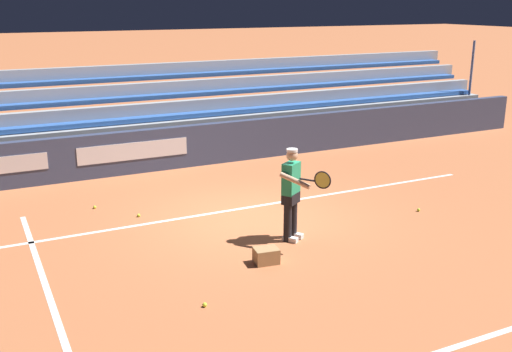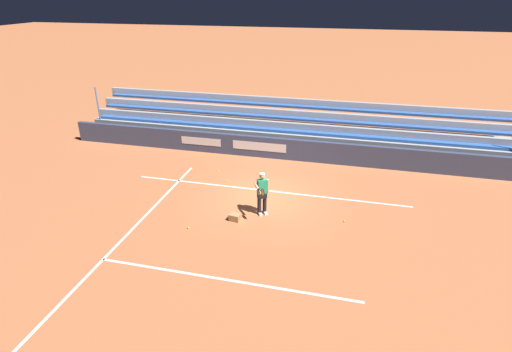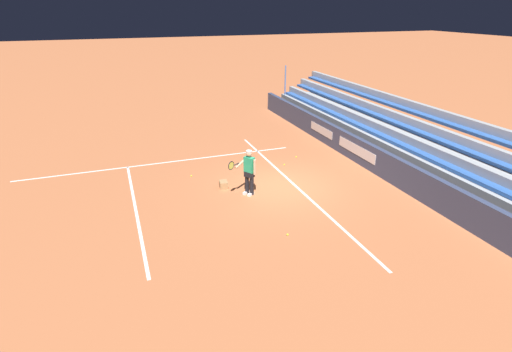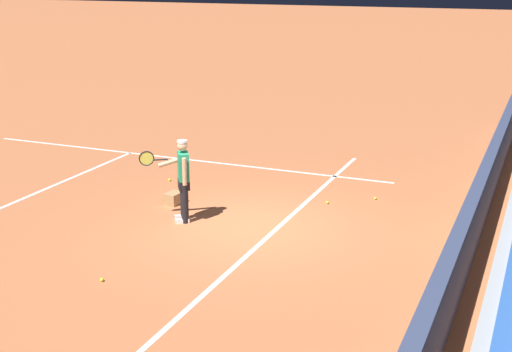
{
  "view_description": "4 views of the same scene",
  "coord_description": "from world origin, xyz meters",
  "px_view_note": "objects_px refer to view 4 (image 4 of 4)",
  "views": [
    {
      "loc": [
        4.89,
        10.38,
        4.23
      ],
      "look_at": [
        0.08,
        0.59,
        1.03
      ],
      "focal_mm": 42.0,
      "sensor_mm": 36.0,
      "label": 1
    },
    {
      "loc": [
        -3.21,
        14.53,
        7.93
      ],
      "look_at": [
        0.23,
        0.59,
        1.18
      ],
      "focal_mm": 28.0,
      "sensor_mm": 36.0,
      "label": 2
    },
    {
      "loc": [
        -12.85,
        5.79,
        6.47
      ],
      "look_at": [
        -0.72,
        1.34,
        0.92
      ],
      "focal_mm": 28.0,
      "sensor_mm": 36.0,
      "label": 3
    },
    {
      "loc": [
        -12.42,
        -5.32,
        5.07
      ],
      "look_at": [
        0.75,
        0.23,
        0.84
      ],
      "focal_mm": 50.0,
      "sensor_mm": 36.0,
      "label": 4
    }
  ],
  "objects_px": {
    "tennis_ball_far_left": "(327,202)",
    "tennis_ball_on_baseline": "(102,280)",
    "tennis_player": "(182,179)",
    "tennis_ball_near_player": "(375,198)",
    "tennis_ball_by_box": "(169,180)",
    "ball_box_cardboard": "(174,198)"
  },
  "relations": [
    {
      "from": "tennis_ball_by_box",
      "to": "tennis_ball_on_baseline",
      "type": "relative_size",
      "value": 1.0
    },
    {
      "from": "ball_box_cardboard",
      "to": "tennis_ball_far_left",
      "type": "height_order",
      "value": "ball_box_cardboard"
    },
    {
      "from": "ball_box_cardboard",
      "to": "tennis_ball_near_player",
      "type": "xyz_separation_m",
      "value": [
        2.02,
        -4.04,
        -0.1
      ]
    },
    {
      "from": "tennis_player",
      "to": "tennis_ball_on_baseline",
      "type": "height_order",
      "value": "tennis_player"
    },
    {
      "from": "tennis_player",
      "to": "tennis_ball_by_box",
      "type": "distance_m",
      "value": 3.02
    },
    {
      "from": "tennis_ball_far_left",
      "to": "tennis_ball_on_baseline",
      "type": "distance_m",
      "value": 5.81
    },
    {
      "from": "ball_box_cardboard",
      "to": "tennis_ball_near_player",
      "type": "distance_m",
      "value": 4.52
    },
    {
      "from": "tennis_ball_by_box",
      "to": "tennis_ball_far_left",
      "type": "bearing_deg",
      "value": -92.27
    },
    {
      "from": "tennis_player",
      "to": "ball_box_cardboard",
      "type": "xyz_separation_m",
      "value": [
        0.89,
        0.72,
        -0.76
      ]
    },
    {
      "from": "tennis_ball_far_left",
      "to": "tennis_ball_near_player",
      "type": "bearing_deg",
      "value": -52.38
    },
    {
      "from": "tennis_ball_near_player",
      "to": "tennis_ball_by_box",
      "type": "bearing_deg",
      "value": 96.15
    },
    {
      "from": "tennis_player",
      "to": "ball_box_cardboard",
      "type": "bearing_deg",
      "value": 39.0
    },
    {
      "from": "ball_box_cardboard",
      "to": "tennis_ball_far_left",
      "type": "bearing_deg",
      "value": -67.17
    },
    {
      "from": "tennis_player",
      "to": "tennis_ball_near_player",
      "type": "bearing_deg",
      "value": -48.82
    },
    {
      "from": "ball_box_cardboard",
      "to": "tennis_ball_by_box",
      "type": "xyz_separation_m",
      "value": [
        1.48,
        0.95,
        -0.1
      ]
    },
    {
      "from": "tennis_ball_far_left",
      "to": "ball_box_cardboard",
      "type": "bearing_deg",
      "value": 112.83
    },
    {
      "from": "tennis_ball_near_player",
      "to": "tennis_ball_far_left",
      "type": "relative_size",
      "value": 1.0
    },
    {
      "from": "tennis_player",
      "to": "tennis_ball_by_box",
      "type": "height_order",
      "value": "tennis_player"
    },
    {
      "from": "ball_box_cardboard",
      "to": "tennis_ball_near_player",
      "type": "height_order",
      "value": "ball_box_cardboard"
    },
    {
      "from": "tennis_ball_by_box",
      "to": "tennis_ball_near_player",
      "type": "xyz_separation_m",
      "value": [
        0.54,
        -4.99,
        0.0
      ]
    },
    {
      "from": "ball_box_cardboard",
      "to": "tennis_ball_by_box",
      "type": "distance_m",
      "value": 1.76
    },
    {
      "from": "tennis_player",
      "to": "tennis_ball_far_left",
      "type": "relative_size",
      "value": 25.98
    }
  ]
}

